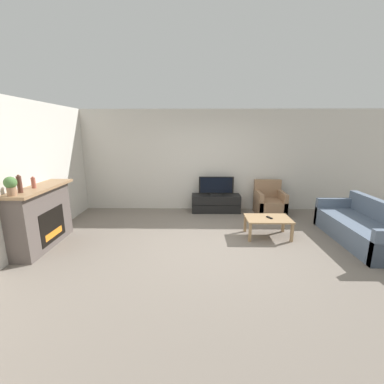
{
  "coord_description": "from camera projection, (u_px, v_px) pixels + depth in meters",
  "views": [
    {
      "loc": [
        -0.41,
        -4.57,
        2.13
      ],
      "look_at": [
        -0.5,
        0.82,
        0.85
      ],
      "focal_mm": 24.0,
      "sensor_mm": 36.0,
      "label": 1
    }
  ],
  "objects": [
    {
      "name": "fireplace",
      "position": [
        41.0,
        216.0,
        4.76
      ],
      "size": [
        0.5,
        1.57,
        1.15
      ],
      "color": "#564C47",
      "rests_on": "ground"
    },
    {
      "name": "mantel_vase_left",
      "position": [
        19.0,
        184.0,
        4.14
      ],
      "size": [
        0.07,
        0.07,
        0.3
      ],
      "color": "#512D23",
      "rests_on": "fireplace"
    },
    {
      "name": "ground_plane",
      "position": [
        217.0,
        245.0,
        4.93
      ],
      "size": [
        24.0,
        24.0,
        0.0
      ],
      "primitive_type": "plane",
      "color": "slate"
    },
    {
      "name": "armchair",
      "position": [
        269.0,
        204.0,
        6.71
      ],
      "size": [
        0.7,
        0.76,
        0.87
      ],
      "color": "#937051",
      "rests_on": "ground"
    },
    {
      "name": "wall_back",
      "position": [
        211.0,
        161.0,
        6.96
      ],
      "size": [
        12.0,
        0.06,
        2.7
      ],
      "color": "beige",
      "rests_on": "ground"
    },
    {
      "name": "tv",
      "position": [
        216.0,
        187.0,
        6.82
      ],
      "size": [
        0.92,
        0.18,
        0.49
      ],
      "color": "black",
      "rests_on": "tv_stand"
    },
    {
      "name": "wall_left",
      "position": [
        26.0,
        175.0,
        4.67
      ],
      "size": [
        0.06,
        12.0,
        2.7
      ],
      "color": "beige",
      "rests_on": "ground"
    },
    {
      "name": "mantel_vase_centre_left",
      "position": [
        33.0,
        183.0,
        4.5
      ],
      "size": [
        0.07,
        0.07,
        0.21
      ],
      "color": "#994C3D",
      "rests_on": "fireplace"
    },
    {
      "name": "potted_plant",
      "position": [
        11.0,
        185.0,
        3.95
      ],
      "size": [
        0.18,
        0.18,
        0.3
      ],
      "color": "#936B4C",
      "rests_on": "fireplace"
    },
    {
      "name": "tv_stand",
      "position": [
        216.0,
        203.0,
        6.93
      ],
      "size": [
        1.29,
        0.46,
        0.47
      ],
      "color": "black",
      "rests_on": "ground"
    },
    {
      "name": "coffee_table",
      "position": [
        268.0,
        220.0,
        5.26
      ],
      "size": [
        0.9,
        0.6,
        0.4
      ],
      "color": "#A37F56",
      "rests_on": "ground"
    },
    {
      "name": "couch",
      "position": [
        364.0,
        229.0,
        5.01
      ],
      "size": [
        0.91,
        2.04,
        0.81
      ],
      "color": "slate",
      "rests_on": "ground"
    },
    {
      "name": "remote",
      "position": [
        269.0,
        218.0,
        5.23
      ],
      "size": [
        0.11,
        0.15,
        0.02
      ],
      "rotation": [
        0.0,
        0.0,
        0.5
      ],
      "color": "black",
      "rests_on": "coffee_table"
    }
  ]
}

